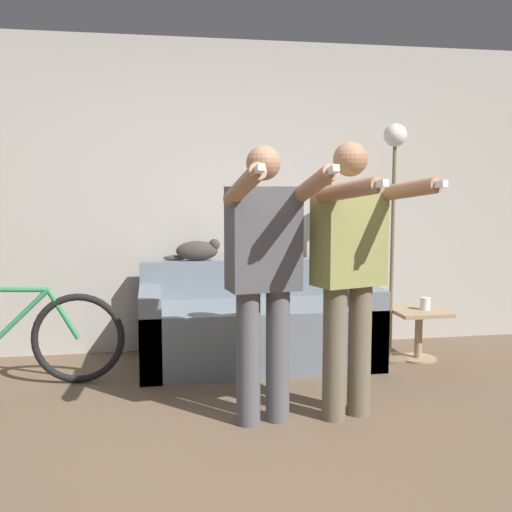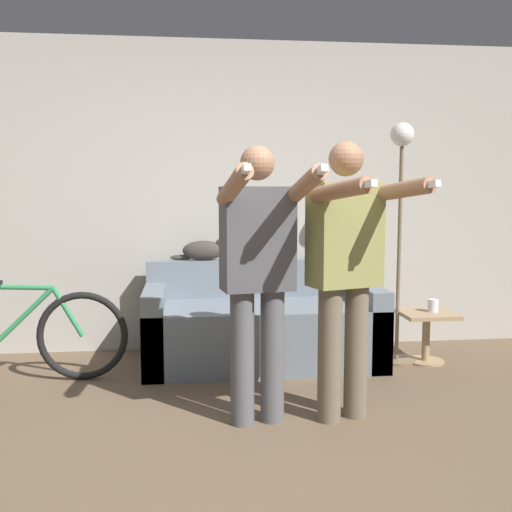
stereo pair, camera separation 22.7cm
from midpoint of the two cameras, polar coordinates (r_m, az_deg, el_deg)
name	(u,v)px [view 1 (the left image)]	position (r m, az deg, el deg)	size (l,w,h in m)	color
ground_plane	(267,484)	(2.98, -1.32, -20.89)	(16.00, 16.00, 0.00)	brown
wall_back	(212,197)	(5.11, -5.53, 5.60)	(10.00, 0.05, 2.60)	#B7B2A8
couch	(258,328)	(4.74, -1.22, -6.84)	(1.82, 0.84, 0.79)	slate
person_left	(264,266)	(3.41, -1.09, -0.99)	(0.54, 0.71, 1.61)	#56565B
person_right	(351,262)	(3.52, 7.20, -0.57)	(0.61, 0.76, 1.64)	#6B604C
cat	(198,250)	(4.92, -6.88, 0.53)	(0.47, 0.14, 0.18)	#3D3833
floor_lamp	(393,201)	(4.82, 11.65, 5.20)	(0.31, 0.31, 1.88)	#756047
side_table	(419,324)	(4.97, 13.99, -6.32)	(0.42, 0.42, 0.41)	#A38460
cup	(425,304)	(4.96, 14.56, -4.42)	(0.08, 0.08, 0.10)	silver
bicycle	(8,339)	(4.55, -23.86, -7.25)	(1.57, 0.07, 0.73)	black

